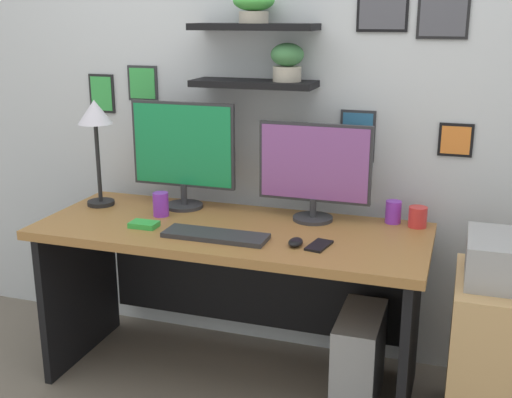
# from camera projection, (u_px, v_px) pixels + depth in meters

# --- Properties ---
(ground_plane) EXTENTS (8.00, 8.00, 0.00)m
(ground_plane) POSITION_uv_depth(u_px,v_px,m) (232.00, 379.00, 3.00)
(ground_plane) COLOR #70665B
(back_wall_assembly) EXTENTS (4.40, 0.24, 2.70)m
(back_wall_assembly) POSITION_uv_depth(u_px,v_px,m) (262.00, 78.00, 3.02)
(back_wall_assembly) COLOR silver
(back_wall_assembly) RESTS_ON ground
(desk) EXTENTS (1.71, 0.68, 0.75)m
(desk) POSITION_uv_depth(u_px,v_px,m) (236.00, 267.00, 2.90)
(desk) COLOR #9E6B38
(desk) RESTS_ON ground
(monitor_left) EXTENTS (0.51, 0.18, 0.50)m
(monitor_left) POSITION_uv_depth(u_px,v_px,m) (183.00, 151.00, 3.01)
(monitor_left) COLOR #2D2D33
(monitor_left) RESTS_ON desk
(monitor_right) EXTENTS (0.51, 0.18, 0.44)m
(monitor_right) POSITION_uv_depth(u_px,v_px,m) (314.00, 169.00, 2.83)
(monitor_right) COLOR #2D2D33
(monitor_right) RESTS_ON desk
(keyboard) EXTENTS (0.44, 0.14, 0.02)m
(keyboard) POSITION_uv_depth(u_px,v_px,m) (216.00, 235.00, 2.66)
(keyboard) COLOR #2D2D33
(keyboard) RESTS_ON desk
(computer_mouse) EXTENTS (0.06, 0.09, 0.03)m
(computer_mouse) POSITION_uv_depth(u_px,v_px,m) (296.00, 242.00, 2.56)
(computer_mouse) COLOR black
(computer_mouse) RESTS_ON desk
(desk_lamp) EXTENTS (0.16, 0.16, 0.51)m
(desk_lamp) POSITION_uv_depth(u_px,v_px,m) (95.00, 123.00, 3.01)
(desk_lamp) COLOR black
(desk_lamp) RESTS_ON desk
(cell_phone) EXTENTS (0.09, 0.15, 0.01)m
(cell_phone) POSITION_uv_depth(u_px,v_px,m) (319.00, 245.00, 2.56)
(cell_phone) COLOR black
(cell_phone) RESTS_ON desk
(coffee_mug) EXTENTS (0.08, 0.08, 0.09)m
(coffee_mug) POSITION_uv_depth(u_px,v_px,m) (418.00, 217.00, 2.79)
(coffee_mug) COLOR red
(coffee_mug) RESTS_ON desk
(pen_cup) EXTENTS (0.07, 0.07, 0.10)m
(pen_cup) POSITION_uv_depth(u_px,v_px,m) (393.00, 212.00, 2.84)
(pen_cup) COLOR purple
(pen_cup) RESTS_ON desk
(scissors_tray) EXTENTS (0.12, 0.08, 0.02)m
(scissors_tray) POSITION_uv_depth(u_px,v_px,m) (144.00, 225.00, 2.79)
(scissors_tray) COLOR green
(scissors_tray) RESTS_ON desk
(water_cup) EXTENTS (0.07, 0.07, 0.11)m
(water_cup) POSITION_uv_depth(u_px,v_px,m) (161.00, 204.00, 2.94)
(water_cup) COLOR purple
(water_cup) RESTS_ON desk
(drawer_cabinet) EXTENTS (0.44, 0.50, 0.67)m
(drawer_cabinet) POSITION_uv_depth(u_px,v_px,m) (507.00, 360.00, 2.52)
(drawer_cabinet) COLOR tan
(drawer_cabinet) RESTS_ON ground
(computer_tower_right) EXTENTS (0.18, 0.40, 0.42)m
(computer_tower_right) POSITION_uv_depth(u_px,v_px,m) (359.00, 359.00, 2.77)
(computer_tower_right) COLOR #99999E
(computer_tower_right) RESTS_ON ground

